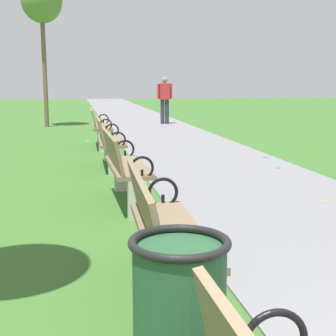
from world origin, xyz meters
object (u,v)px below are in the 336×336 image
(trash_bin, at_px, (179,322))
(park_bench_2, at_px, (163,231))
(pedestrian_walking, at_px, (165,98))
(park_bench_5, at_px, (100,127))
(park_bench_4, at_px, (108,141))
(tree_2, at_px, (42,2))
(park_bench_3, at_px, (124,166))

(trash_bin, bearing_deg, park_bench_2, 83.19)
(pedestrian_walking, distance_m, trash_bin, 15.26)
(park_bench_2, distance_m, park_bench_5, 8.16)
(trash_bin, bearing_deg, pedestrian_walking, 79.70)
(park_bench_2, relative_size, pedestrian_walking, 1.00)
(park_bench_4, xyz_separation_m, trash_bin, (-0.15, -6.64, -0.06))
(park_bench_2, relative_size, trash_bin, 1.92)
(park_bench_4, bearing_deg, park_bench_2, -90.00)
(park_bench_5, height_order, tree_2, tree_2)
(park_bench_3, distance_m, tree_2, 11.48)
(park_bench_4, height_order, trash_bin, park_bench_4)
(park_bench_2, xyz_separation_m, park_bench_3, (-0.00, 2.75, 0.00))
(tree_2, bearing_deg, park_bench_5, -74.91)
(tree_2, xyz_separation_m, trash_bin, (1.32, -14.81, -3.58))
(park_bench_3, height_order, park_bench_4, same)
(park_bench_4, bearing_deg, pedestrian_walking, 72.86)
(park_bench_2, relative_size, park_bench_3, 1.00)
(park_bench_2, relative_size, park_bench_4, 1.00)
(park_bench_2, relative_size, tree_2, 0.34)
(park_bench_4, distance_m, pedestrian_walking, 8.76)
(park_bench_3, xyz_separation_m, pedestrian_walking, (2.58, 11.02, 0.44))
(park_bench_3, distance_m, park_bench_4, 2.66)
(park_bench_2, distance_m, tree_2, 14.10)
(park_bench_4, distance_m, tree_2, 9.02)
(pedestrian_walking, relative_size, trash_bin, 1.93)
(pedestrian_walking, bearing_deg, tree_2, -177.30)
(park_bench_2, height_order, park_bench_5, same)
(park_bench_3, xyz_separation_m, park_bench_5, (0.00, 5.40, 0.00))
(park_bench_5, relative_size, pedestrian_walking, 0.99)
(park_bench_4, relative_size, pedestrian_walking, 0.99)
(pedestrian_walking, bearing_deg, park_bench_2, -100.61)
(tree_2, xyz_separation_m, pedestrian_walking, (4.04, 0.19, -3.07))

